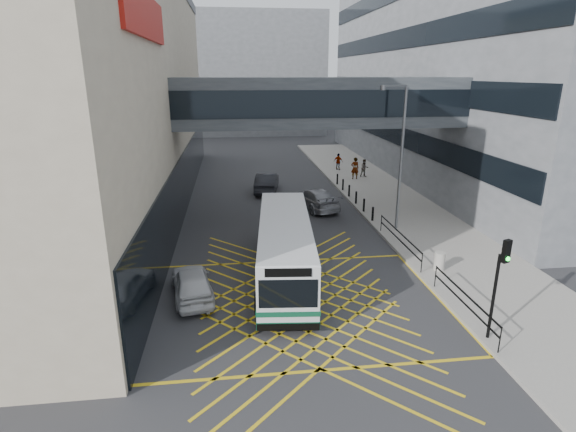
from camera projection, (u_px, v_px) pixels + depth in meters
name	position (u px, v px, depth m)	size (l,w,h in m)	color
ground	(300.00, 304.00, 18.85)	(120.00, 120.00, 0.00)	#333335
building_right	(519.00, 64.00, 41.34)	(24.09, 44.00, 20.00)	slate
building_far	(233.00, 75.00, 72.61)	(28.00, 16.00, 18.00)	slate
skybridge	(319.00, 102.00, 28.28)	(20.00, 4.10, 3.00)	#3D4247
pavement	(387.00, 200.00, 34.07)	(6.00, 54.00, 0.16)	#9A948B
box_junction	(300.00, 303.00, 18.85)	(12.00, 9.00, 0.01)	gold
bus	(285.00, 247.00, 20.85)	(3.29, 10.34, 2.85)	silver
car_white	(192.00, 283.00, 19.18)	(1.76, 4.30, 1.37)	silver
car_dark	(267.00, 182.00, 36.45)	(1.94, 4.95, 1.55)	black
car_silver	(316.00, 198.00, 31.86)	(2.08, 4.94, 1.54)	gray
traffic_light	(500.00, 275.00, 15.32)	(0.31, 0.46, 3.82)	black
street_lamp	(399.00, 150.00, 26.02)	(1.87, 0.91, 8.47)	slate
litter_bin	(439.00, 261.00, 21.61)	(0.51, 0.51, 0.89)	#ADA89E
kerb_railings	(424.00, 260.00, 21.00)	(0.05, 12.54, 1.00)	black
bollards	(353.00, 194.00, 33.59)	(0.14, 10.14, 0.90)	black
pedestrian_a	(355.00, 168.00, 40.03)	(0.78, 0.55, 1.95)	gray
pedestrian_b	(364.00, 168.00, 40.96)	(0.78, 0.45, 1.60)	gray
pedestrian_c	(338.00, 162.00, 43.91)	(0.95, 0.46, 1.61)	gray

